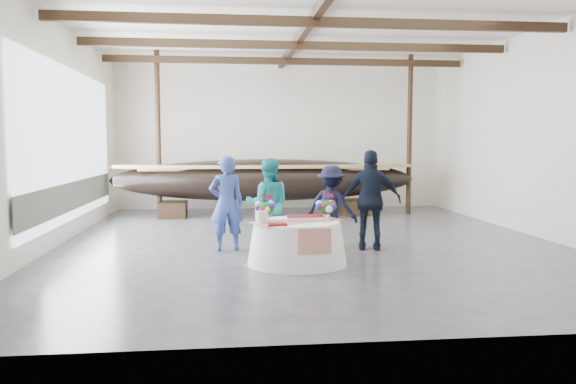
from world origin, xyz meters
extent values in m
cube|color=#3D3D42|center=(0.00, 0.00, 0.00)|extent=(10.00, 12.00, 0.01)
cube|color=silver|center=(0.00, 6.00, 2.25)|extent=(10.00, 0.02, 4.50)
cube|color=silver|center=(0.00, -6.00, 2.25)|extent=(10.00, 0.02, 4.50)
cube|color=silver|center=(-5.00, 0.00, 2.25)|extent=(0.02, 12.00, 4.50)
cube|color=silver|center=(5.00, 0.00, 2.25)|extent=(0.02, 12.00, 4.50)
cube|color=white|center=(0.00, 0.00, 4.50)|extent=(10.00, 12.00, 0.01)
cube|color=black|center=(0.00, -1.00, 4.25)|extent=(9.80, 0.12, 0.18)
cube|color=black|center=(0.00, 1.50, 4.25)|extent=(9.80, 0.12, 0.18)
cube|color=black|center=(0.00, 4.00, 4.25)|extent=(9.80, 0.12, 0.18)
cube|color=black|center=(0.00, 0.00, 4.38)|extent=(0.15, 11.76, 0.15)
cylinder|color=black|center=(-3.50, 4.07, 2.25)|extent=(0.14, 0.14, 4.50)
cylinder|color=black|center=(3.50, 4.07, 2.25)|extent=(0.14, 0.14, 4.50)
cube|color=silver|center=(-4.95, 1.00, 2.00)|extent=(0.02, 7.00, 3.20)
cube|color=#596654|center=(-4.94, 1.00, 0.90)|extent=(0.02, 7.00, 0.60)
cube|color=black|center=(-3.14, 4.07, 0.21)|extent=(0.74, 0.95, 0.42)
cube|color=black|center=(1.93, 4.07, 0.21)|extent=(0.74, 0.95, 0.42)
ellipsoid|color=black|center=(-0.61, 4.07, 1.00)|extent=(8.45, 1.69, 1.16)
cube|color=#9E7A4C|center=(-0.61, 4.07, 1.32)|extent=(6.76, 1.11, 0.06)
cone|color=white|center=(-0.50, -2.22, 0.34)|extent=(1.67, 1.67, 0.69)
cylinder|color=white|center=(-0.50, -2.22, 0.70)|extent=(1.42, 1.42, 0.04)
cube|color=red|center=(-0.50, -2.22, 0.72)|extent=(1.63, 1.14, 0.01)
cube|color=white|center=(-0.36, -2.12, 0.75)|extent=(0.60, 0.40, 0.07)
cylinder|color=white|center=(-1.09, -2.37, 0.82)|extent=(0.18, 0.18, 0.20)
cylinder|color=white|center=(-1.10, -1.90, 0.81)|extent=(0.18, 0.18, 0.18)
cube|color=#65090A|center=(-0.87, -2.64, 0.73)|extent=(0.30, 0.24, 0.03)
cone|color=silver|center=(-0.01, -2.34, 0.78)|extent=(0.09, 0.09, 0.12)
imported|color=navy|center=(-1.68, -0.93, 0.89)|extent=(0.71, 0.52, 1.79)
imported|color=teal|center=(-0.89, -0.92, 0.87)|extent=(0.89, 0.71, 1.74)
imported|color=black|center=(0.34, -0.81, 0.80)|extent=(1.19, 1.05, 1.60)
imported|color=black|center=(1.05, -1.14, 0.95)|extent=(1.19, 0.71, 1.90)
camera|label=1|loc=(-1.66, -11.45, 2.03)|focal=35.00mm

